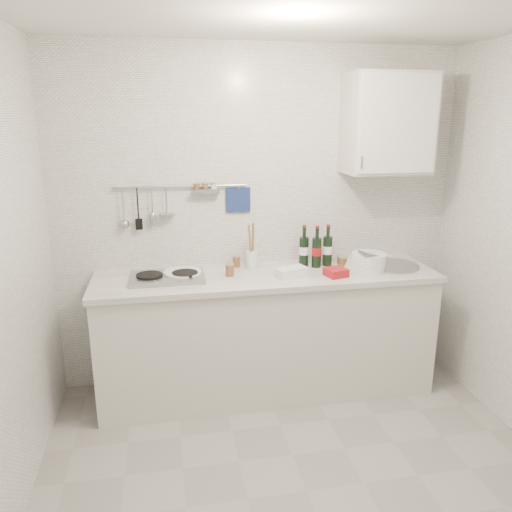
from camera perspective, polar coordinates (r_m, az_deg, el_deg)
The scene contains 15 objects.
floor at distance 3.07m, azimuth 5.82°, elevation -25.16°, with size 3.00×3.00×0.00m, color gray.
back_wall at distance 3.76m, azimuth 0.35°, elevation 4.15°, with size 3.00×0.02×2.50m, color silver.
counter at distance 3.74m, azimuth 1.31°, elevation -9.14°, with size 2.44×0.64×0.96m.
wall_rail at distance 3.63m, azimuth -8.88°, elevation 6.37°, with size 0.98×0.09×0.34m.
wall_cabinet at distance 3.79m, azimuth 14.85°, elevation 14.40°, with size 0.60×0.38×0.70m.
plate_stack_hob at distance 3.51m, azimuth -8.48°, elevation -2.07°, with size 0.28×0.28×0.04m.
plate_stack_sink at distance 3.72m, azimuth 12.53°, elevation -0.70°, with size 0.32×0.31×0.12m.
wine_bottles at distance 3.72m, azimuth 6.89°, elevation 1.15°, with size 0.25×0.11×0.31m.
butter_dish at distance 3.49m, azimuth 4.03°, elevation -1.85°, with size 0.22×0.11×0.06m, color white.
strawberry_punnet at distance 3.54m, azimuth 9.11°, elevation -1.86°, with size 0.14×0.14×0.06m, color red.
utensil_crock at distance 3.67m, azimuth -0.51°, elevation -0.15°, with size 0.08×0.08×0.34m.
jar_a at distance 3.71m, azimuth -2.25°, elevation -0.55°, with size 0.06×0.06×0.09m.
jar_b at distance 3.83m, azimuth 9.69°, elevation -0.37°, with size 0.06×0.06×0.07m.
jar_c at distance 3.77m, azimuth 9.87°, elevation -0.61°, with size 0.07×0.07×0.07m.
jar_d at distance 3.50m, azimuth -3.02°, elevation -1.57°, with size 0.06×0.06×0.09m.
Camera 1 is at (-0.70, -2.21, 2.01)m, focal length 35.00 mm.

